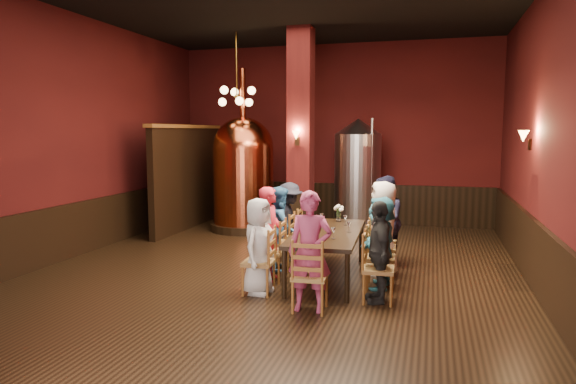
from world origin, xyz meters
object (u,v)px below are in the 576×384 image
(person_0, at_px, (258,246))
(steel_vessel, at_px, (358,175))
(rose_vase, at_px, (339,210))
(person_1, at_px, (270,234))
(copper_kettle, at_px, (243,172))
(dining_table, at_px, (327,235))
(person_2, at_px, (280,228))

(person_0, xyz_separation_m, steel_vessel, (0.68, 5.16, 0.62))
(steel_vessel, relative_size, rose_vase, 8.60)
(person_1, bearing_deg, steel_vessel, -13.99)
(person_0, distance_m, copper_kettle, 4.90)
(dining_table, height_order, copper_kettle, copper_kettle)
(dining_table, height_order, rose_vase, rose_vase)
(dining_table, distance_m, copper_kettle, 4.41)
(person_0, distance_m, steel_vessel, 5.24)
(person_1, xyz_separation_m, steel_vessel, (0.72, 4.49, 0.57))
(person_1, distance_m, person_2, 0.66)
(person_1, relative_size, person_2, 1.04)
(person_0, relative_size, rose_vase, 4.55)
(person_2, xyz_separation_m, copper_kettle, (-1.84, 3.14, 0.66))
(person_2, xyz_separation_m, rose_vase, (0.88, 0.65, 0.24))
(person_1, xyz_separation_m, person_2, (-0.03, 0.66, -0.03))
(dining_table, relative_size, copper_kettle, 0.65)
(dining_table, bearing_deg, steel_vessel, 88.61)
(dining_table, distance_m, rose_vase, 0.97)
(person_0, relative_size, copper_kettle, 0.37)
(person_2, distance_m, steel_vessel, 3.95)
(dining_table, bearing_deg, rose_vase, 86.31)
(person_2, bearing_deg, steel_vessel, -30.91)
(dining_table, distance_m, person_0, 1.31)
(person_2, distance_m, rose_vase, 1.12)
(copper_kettle, bearing_deg, person_0, -66.90)
(person_2, bearing_deg, person_1, 163.19)
(person_1, xyz_separation_m, copper_kettle, (-1.87, 3.80, 0.63))
(copper_kettle, bearing_deg, person_2, -59.67)
(person_2, bearing_deg, rose_vase, -73.34)
(person_2, relative_size, copper_kettle, 0.38)
(dining_table, relative_size, person_1, 1.66)
(steel_vessel, bearing_deg, dining_table, -88.42)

